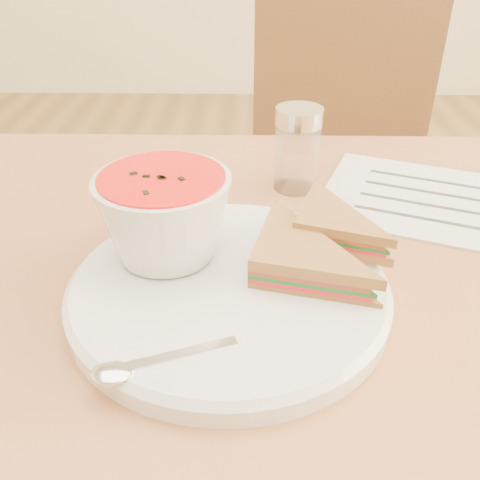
# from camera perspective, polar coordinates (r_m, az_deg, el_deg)

# --- Properties ---
(chair_far) EXTENTS (0.53, 0.53, 0.93)m
(chair_far) POSITION_cam_1_polar(r_m,az_deg,el_deg) (1.22, 7.82, 3.01)
(chair_far) COLOR brown
(chair_far) RESTS_ON floor
(plate) EXTENTS (0.34, 0.34, 0.02)m
(plate) POSITION_cam_1_polar(r_m,az_deg,el_deg) (0.49, -1.22, -5.43)
(plate) COLOR white
(plate) RESTS_ON dining_table
(soup_bowl) EXTENTS (0.15, 0.15, 0.09)m
(soup_bowl) POSITION_cam_1_polar(r_m,az_deg,el_deg) (0.50, -8.00, 2.09)
(soup_bowl) COLOR white
(soup_bowl) RESTS_ON plate
(sandwich_half_a) EXTENTS (0.14, 0.14, 0.04)m
(sandwich_half_a) POSITION_cam_1_polar(r_m,az_deg,el_deg) (0.46, 0.82, -4.00)
(sandwich_half_a) COLOR olive
(sandwich_half_a) RESTS_ON plate
(sandwich_half_b) EXTENTS (0.12, 0.12, 0.03)m
(sandwich_half_b) POSITION_cam_1_polar(r_m,az_deg,el_deg) (0.50, 5.58, 0.41)
(sandwich_half_b) COLOR olive
(sandwich_half_b) RESTS_ON plate
(spoon) EXTENTS (0.16, 0.09, 0.01)m
(spoon) POSITION_cam_1_polar(r_m,az_deg,el_deg) (0.41, -6.73, -12.22)
(spoon) COLOR silver
(spoon) RESTS_ON plate
(paper_menu) EXTENTS (0.32, 0.28, 0.00)m
(paper_menu) POSITION_cam_1_polar(r_m,az_deg,el_deg) (0.69, 20.39, 3.89)
(paper_menu) COLOR white
(paper_menu) RESTS_ON dining_table
(condiment_shaker) EXTENTS (0.07, 0.07, 0.10)m
(condiment_shaker) POSITION_cam_1_polar(r_m,az_deg,el_deg) (0.66, 6.13, 9.60)
(condiment_shaker) COLOR silver
(condiment_shaker) RESTS_ON dining_table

